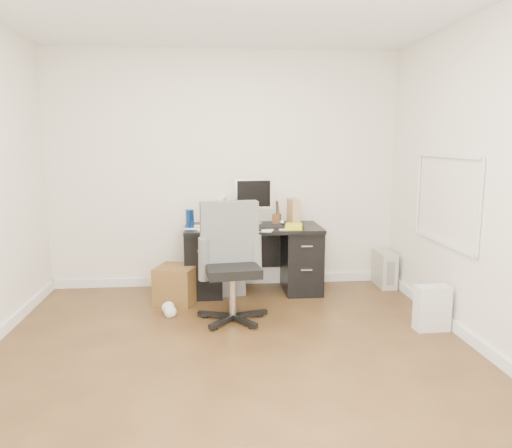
% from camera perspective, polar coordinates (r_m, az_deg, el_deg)
% --- Properties ---
extents(ground, '(4.00, 4.00, 0.00)m').
position_cam_1_polar(ground, '(4.13, -2.58, -14.57)').
color(ground, '#402814').
rests_on(ground, ground).
extents(room_shell, '(4.02, 4.02, 2.71)m').
position_cam_1_polar(room_shell, '(3.80, -2.29, 9.09)').
color(room_shell, silver).
rests_on(room_shell, ground).
extents(desk, '(1.50, 0.70, 0.75)m').
position_cam_1_polar(desk, '(5.59, -0.35, -3.82)').
color(desk, black).
rests_on(desk, ground).
extents(loose_papers, '(1.10, 0.60, 0.00)m').
position_cam_1_polar(loose_papers, '(5.46, -2.40, -0.39)').
color(loose_papers, silver).
rests_on(loose_papers, desk).
extents(lcd_monitor, '(0.44, 0.27, 0.53)m').
position_cam_1_polar(lcd_monitor, '(5.60, -0.30, 2.62)').
color(lcd_monitor, '#BBBCC0').
rests_on(lcd_monitor, desk).
extents(keyboard, '(0.47, 0.19, 0.03)m').
position_cam_1_polar(keyboard, '(5.40, 0.68, -0.36)').
color(keyboard, black).
rests_on(keyboard, desk).
extents(computer_mouse, '(0.08, 0.08, 0.07)m').
position_cam_1_polar(computer_mouse, '(5.57, 3.01, 0.16)').
color(computer_mouse, '#BBBCC0').
rests_on(computer_mouse, desk).
extents(travel_mug, '(0.10, 0.10, 0.20)m').
position_cam_1_polar(travel_mug, '(5.46, -7.57, 0.60)').
color(travel_mug, navy).
rests_on(travel_mug, desk).
extents(white_binder, '(0.18, 0.28, 0.30)m').
position_cam_1_polar(white_binder, '(5.72, -3.85, 1.57)').
color(white_binder, white).
rests_on(white_binder, desk).
extents(magazine_file, '(0.15, 0.26, 0.29)m').
position_cam_1_polar(magazine_file, '(5.68, 4.32, 1.43)').
color(magazine_file, '#A67B50').
rests_on(magazine_file, desk).
extents(pen_cup, '(0.14, 0.14, 0.26)m').
position_cam_1_polar(pen_cup, '(5.72, 2.37, 1.37)').
color(pen_cup, brown).
rests_on(pen_cup, desk).
extents(yellow_book, '(0.24, 0.28, 0.04)m').
position_cam_1_polar(yellow_book, '(5.40, 4.43, -0.28)').
color(yellow_book, yellow).
rests_on(yellow_book, desk).
extents(paper_remote, '(0.32, 0.29, 0.02)m').
position_cam_1_polar(paper_remote, '(5.27, 0.43, -0.62)').
color(paper_remote, silver).
rests_on(paper_remote, desk).
extents(office_chair, '(0.70, 0.70, 1.12)m').
position_cam_1_polar(office_chair, '(4.66, -2.71, -4.49)').
color(office_chair, '#505350').
rests_on(office_chair, ground).
extents(pc_tower, '(0.18, 0.41, 0.41)m').
position_cam_1_polar(pc_tower, '(6.06, 14.48, -4.98)').
color(pc_tower, '#A5A295').
rests_on(pc_tower, ground).
extents(shopping_bag, '(0.31, 0.23, 0.41)m').
position_cam_1_polar(shopping_bag, '(4.80, 19.48, -9.05)').
color(shopping_bag, silver).
rests_on(shopping_bag, ground).
extents(wicker_basket, '(0.49, 0.49, 0.39)m').
position_cam_1_polar(wicker_basket, '(5.34, -9.07, -6.85)').
color(wicker_basket, '#513418').
rests_on(wicker_basket, ground).
extents(desk_printer, '(0.36, 0.32, 0.18)m').
position_cam_1_polar(desk_printer, '(5.61, -3.12, -7.04)').
color(desk_printer, slate).
rests_on(desk_printer, ground).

